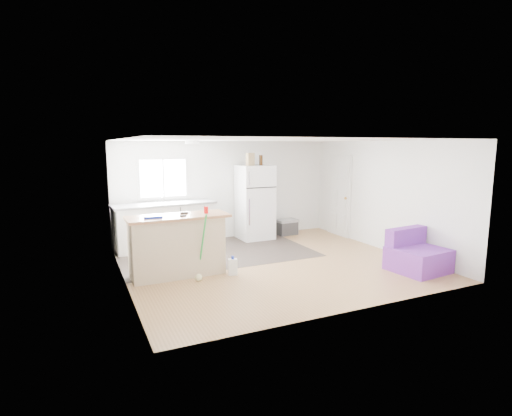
# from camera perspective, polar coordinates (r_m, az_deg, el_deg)

# --- Properties ---
(room) EXTENTS (5.51, 5.01, 2.41)m
(room) POSITION_cam_1_polar(r_m,az_deg,el_deg) (7.66, 2.30, 0.68)
(room) COLOR olive
(room) RESTS_ON ground
(vinyl_zone) EXTENTS (4.05, 2.50, 0.00)m
(vinyl_zone) POSITION_cam_1_polar(r_m,az_deg,el_deg) (8.76, -5.76, -6.30)
(vinyl_zone) COLOR #332B26
(vinyl_zone) RESTS_ON floor
(window) EXTENTS (1.18, 0.06, 0.98)m
(window) POSITION_cam_1_polar(r_m,az_deg,el_deg) (9.46, -13.11, 4.18)
(window) COLOR white
(window) RESTS_ON back_wall
(interior_door) EXTENTS (0.11, 0.92, 2.10)m
(interior_door) POSITION_cam_1_polar(r_m,az_deg,el_deg) (10.42, 11.82, 1.69)
(interior_door) COLOR white
(interior_door) RESTS_ON right_wall
(ceiling_fixture) EXTENTS (0.30, 0.30, 0.07)m
(ceiling_fixture) POSITION_cam_1_polar(r_m,az_deg,el_deg) (8.26, -9.06, 9.26)
(ceiling_fixture) COLOR white
(ceiling_fixture) RESTS_ON ceiling
(kitchen_cabinets) EXTENTS (2.34, 0.93, 1.31)m
(kitchen_cabinets) POSITION_cam_1_polar(r_m,az_deg,el_deg) (9.26, -12.84, -2.37)
(kitchen_cabinets) COLOR white
(kitchen_cabinets) RESTS_ON floor
(peninsula) EXTENTS (1.78, 0.71, 1.09)m
(peninsula) POSITION_cam_1_polar(r_m,az_deg,el_deg) (7.22, -11.18, -5.25)
(peninsula) COLOR tan
(peninsula) RESTS_ON floor
(refrigerator) EXTENTS (0.81, 0.77, 1.82)m
(refrigerator) POSITION_cam_1_polar(r_m,az_deg,el_deg) (9.84, -0.16, 0.82)
(refrigerator) COLOR white
(refrigerator) RESTS_ON floor
(cooler) EXTENTS (0.55, 0.39, 0.40)m
(cooler) POSITION_cam_1_polar(r_m,az_deg,el_deg) (10.40, 4.42, -2.70)
(cooler) COLOR #323235
(cooler) RESTS_ON floor
(purple_seat) EXTENTS (1.00, 0.96, 0.76)m
(purple_seat) POSITION_cam_1_polar(r_m,az_deg,el_deg) (8.00, 21.92, -6.36)
(purple_seat) COLOR purple
(purple_seat) RESTS_ON floor
(cleaner_jug) EXTENTS (0.18, 0.15, 0.35)m
(cleaner_jug) POSITION_cam_1_polar(r_m,az_deg,el_deg) (7.23, -3.34, -8.36)
(cleaner_jug) COLOR white
(cleaner_jug) RESTS_ON floor
(mop) EXTENTS (0.24, 0.32, 1.16)m
(mop) POSITION_cam_1_polar(r_m,az_deg,el_deg) (7.00, -8.03, -8.33)
(mop) COLOR green
(mop) RESTS_ON floor
(red_cup) EXTENTS (0.09, 0.09, 0.12)m
(red_cup) POSITION_cam_1_polar(r_m,az_deg,el_deg) (7.24, -7.15, -0.28)
(red_cup) COLOR red
(red_cup) RESTS_ON peninsula
(blue_tray) EXTENTS (0.32, 0.25, 0.04)m
(blue_tray) POSITION_cam_1_polar(r_m,az_deg,el_deg) (6.97, -14.51, -1.21)
(blue_tray) COLOR #1226AD
(blue_tray) RESTS_ON peninsula
(tool_a) EXTENTS (0.14, 0.06, 0.03)m
(tool_a) POSITION_cam_1_polar(r_m,az_deg,el_deg) (7.26, -10.24, -0.69)
(tool_a) COLOR black
(tool_a) RESTS_ON peninsula
(tool_b) EXTENTS (0.11, 0.06, 0.03)m
(tool_b) POSITION_cam_1_polar(r_m,az_deg,el_deg) (6.98, -10.37, -1.10)
(tool_b) COLOR black
(tool_b) RESTS_ON peninsula
(cardboard_box) EXTENTS (0.22, 0.16, 0.30)m
(cardboard_box) POSITION_cam_1_polar(r_m,az_deg,el_deg) (9.66, -0.83, 6.98)
(cardboard_box) COLOR tan
(cardboard_box) RESTS_ON refrigerator
(bottle_left) EXTENTS (0.08, 0.08, 0.25)m
(bottle_left) POSITION_cam_1_polar(r_m,az_deg,el_deg) (9.74, 0.75, 6.84)
(bottle_left) COLOR #361E09
(bottle_left) RESTS_ON refrigerator
(bottle_right) EXTENTS (0.08, 0.08, 0.25)m
(bottle_right) POSITION_cam_1_polar(r_m,az_deg,el_deg) (9.83, 0.65, 6.86)
(bottle_right) COLOR #361E09
(bottle_right) RESTS_ON refrigerator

